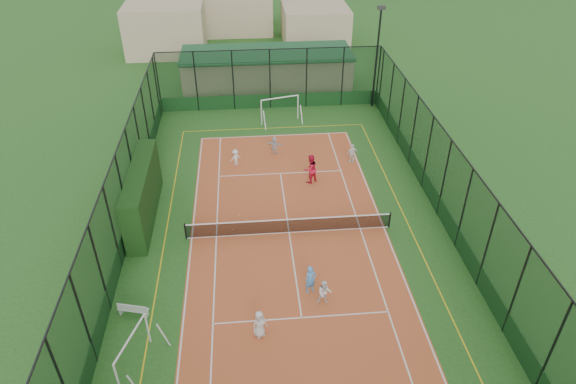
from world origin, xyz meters
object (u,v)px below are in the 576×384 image
child_far_back (274,145)px  futsal_goal_far (280,110)px  child_far_left (236,157)px  child_near_right (324,292)px  child_far_right (352,153)px  white_bench (133,309)px  futsal_goal_near (133,352)px  clubhouse (267,68)px  child_near_mid (311,280)px  child_near_left (260,324)px  floodlight_ne (376,58)px  coach (310,169)px

child_far_back → futsal_goal_far: bearing=-83.6°
child_far_left → child_far_back: child_far_back is taller
child_near_right → child_far_right: size_ratio=0.98×
white_bench → futsal_goal_far: bearing=81.7°
child_near_right → futsal_goal_near: bearing=-156.8°
child_near_right → child_far_left: child_near_right is taller
clubhouse → child_near_right: 27.59m
futsal_goal_far → child_near_mid: 19.04m
child_near_left → child_far_right: bearing=37.5°
child_near_mid → child_far_right: size_ratio=1.13×
clubhouse → child_near_left: clubhouse is taller
futsal_goal_far → child_far_back: bearing=-113.2°
child_near_right → futsal_goal_far: bearing=96.1°
white_bench → futsal_goal_far: 21.52m
floodlight_ne → child_near_left: size_ratio=5.79×
child_near_right → child_far_left: bearing=111.6°
coach → white_bench: bearing=16.5°
coach → child_near_right: bearing=54.9°
child_far_left → child_near_right: bearing=78.2°
floodlight_ne → futsal_goal_far: 8.90m
futsal_goal_near → futsal_goal_far: (7.84, 22.74, 0.13)m
clubhouse → child_near_mid: clubhouse is taller
white_bench → child_far_right: child_far_right is taller
white_bench → child_far_back: (7.60, 14.68, 0.25)m
futsal_goal_far → child_near_left: (-2.56, -21.55, -0.29)m
white_bench → child_near_mid: bearing=19.9°
child_near_mid → clubhouse: bearing=69.5°
child_near_right → child_far_left: (-4.14, 13.35, -0.09)m
clubhouse → futsal_goal_far: (0.59, -7.69, -0.56)m
floodlight_ne → child_near_right: size_ratio=6.04×
child_near_mid → child_near_right: 1.00m
child_near_right → coach: 10.79m
clubhouse → child_far_right: size_ratio=10.91×
child_near_mid → child_near_right: (0.56, -0.82, -0.10)m
child_far_right → clubhouse: bearing=-82.5°
child_near_left → child_far_left: (-0.99, 15.04, -0.12)m
white_bench → child_near_mid: 8.46m
child_near_right → coach: size_ratio=0.69×
futsal_goal_far → child_near_right: (0.59, -19.86, -0.32)m
clubhouse → futsal_goal_far: clubhouse is taller
white_bench → child_far_left: size_ratio=1.22×
white_bench → child_far_back: 16.53m
child_far_left → clubhouse: bearing=-130.8°
futsal_goal_far → child_far_back: (-0.79, -5.13, -0.36)m
white_bench → child_far_left: (4.84, 13.30, 0.20)m
white_bench → clubhouse: bearing=88.9°
white_bench → child_near_mid: child_near_mid is taller
child_near_left → child_far_back: (1.77, 16.41, -0.07)m
child_near_left → futsal_goal_far: bearing=56.3°
clubhouse → child_far_left: bearing=-101.8°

